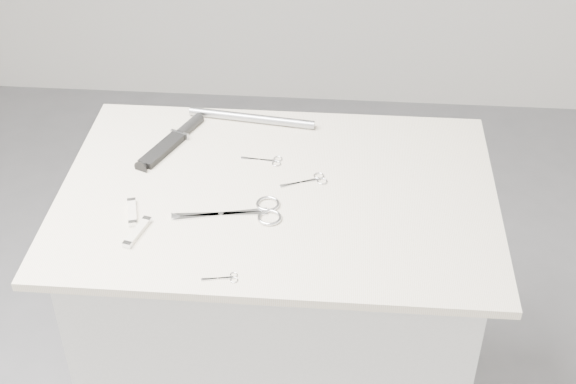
# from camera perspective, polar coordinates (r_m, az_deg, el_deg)

# --- Properties ---
(plinth) EXTENTS (0.90, 0.60, 0.90)m
(plinth) POSITION_cam_1_polar(r_m,az_deg,el_deg) (2.15, -0.64, -9.98)
(plinth) COLOR silver
(plinth) RESTS_ON ground
(display_board) EXTENTS (1.00, 0.70, 0.02)m
(display_board) POSITION_cam_1_polar(r_m,az_deg,el_deg) (1.84, -0.74, -0.15)
(display_board) COLOR beige
(display_board) RESTS_ON plinth
(large_shears) EXTENTS (0.24, 0.10, 0.01)m
(large_shears) POSITION_cam_1_polar(r_m,az_deg,el_deg) (1.77, -2.60, -1.42)
(large_shears) COLOR silver
(large_shears) RESTS_ON display_board
(embroidery_scissors_a) EXTENTS (0.11, 0.07, 0.00)m
(embroidery_scissors_a) POSITION_cam_1_polar(r_m,az_deg,el_deg) (1.87, 1.67, 0.83)
(embroidery_scissors_a) COLOR silver
(embroidery_scissors_a) RESTS_ON display_board
(embroidery_scissors_b) EXTENTS (0.10, 0.04, 0.00)m
(embroidery_scissors_b) POSITION_cam_1_polar(r_m,az_deg,el_deg) (1.93, -1.40, 2.26)
(embroidery_scissors_b) COLOR silver
(embroidery_scissors_b) RESTS_ON display_board
(tiny_scissors) EXTENTS (0.07, 0.03, 0.00)m
(tiny_scissors) POSITION_cam_1_polar(r_m,az_deg,el_deg) (1.61, -4.50, -6.12)
(tiny_scissors) COLOR silver
(tiny_scissors) RESTS_ON display_board
(sheathed_knife) EXTENTS (0.13, 0.24, 0.03)m
(sheathed_knife) POSITION_cam_1_polar(r_m,az_deg,el_deg) (2.02, -8.04, 3.79)
(sheathed_knife) COLOR black
(sheathed_knife) RESTS_ON display_board
(pocket_knife_a) EXTENTS (0.05, 0.10, 0.01)m
(pocket_knife_a) POSITION_cam_1_polar(r_m,az_deg,el_deg) (1.74, -10.67, -2.80)
(pocket_knife_a) COLOR silver
(pocket_knife_a) RESTS_ON display_board
(pocket_knife_b) EXTENTS (0.04, 0.09, 0.01)m
(pocket_knife_b) POSITION_cam_1_polar(r_m,az_deg,el_deg) (1.80, -11.02, -1.40)
(pocket_knife_b) COLOR silver
(pocket_knife_b) RESTS_ON display_board
(metal_rail) EXTENTS (0.33, 0.07, 0.02)m
(metal_rail) POSITION_cam_1_polar(r_m,az_deg,el_deg) (2.08, -2.61, 5.28)
(metal_rail) COLOR #94979C
(metal_rail) RESTS_ON display_board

